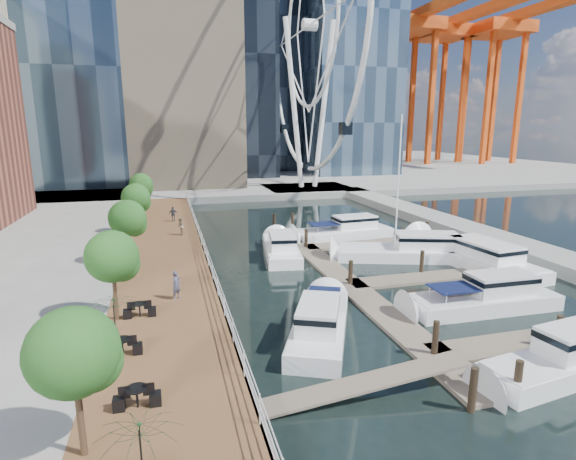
# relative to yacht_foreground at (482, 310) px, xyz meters

# --- Properties ---
(ground) EXTENTS (520.00, 520.00, 0.00)m
(ground) POSITION_rel_yacht_foreground_xyz_m (-8.96, -2.23, 0.00)
(ground) COLOR black
(ground) RESTS_ON ground
(boardwalk) EXTENTS (6.00, 60.00, 1.00)m
(boardwalk) POSITION_rel_yacht_foreground_xyz_m (-17.96, 12.77, 0.50)
(boardwalk) COLOR brown
(boardwalk) RESTS_ON ground
(seawall) EXTENTS (0.25, 60.00, 1.00)m
(seawall) POSITION_rel_yacht_foreground_xyz_m (-14.96, 12.77, 0.50)
(seawall) COLOR #595954
(seawall) RESTS_ON ground
(land_far) EXTENTS (200.00, 114.00, 1.00)m
(land_far) POSITION_rel_yacht_foreground_xyz_m (-8.96, 99.77, 0.50)
(land_far) COLOR gray
(land_far) RESTS_ON ground
(breakwater) EXTENTS (4.00, 60.00, 1.00)m
(breakwater) POSITION_rel_yacht_foreground_xyz_m (11.04, 17.77, 0.50)
(breakwater) COLOR gray
(breakwater) RESTS_ON ground
(pier) EXTENTS (14.00, 12.00, 1.00)m
(pier) POSITION_rel_yacht_foreground_xyz_m (5.04, 49.77, 0.50)
(pier) COLOR gray
(pier) RESTS_ON ground
(railing) EXTENTS (0.10, 60.00, 1.05)m
(railing) POSITION_rel_yacht_foreground_xyz_m (-15.06, 12.77, 1.52)
(railing) COLOR white
(railing) RESTS_ON boardwalk
(floating_docks) EXTENTS (16.00, 34.00, 2.60)m
(floating_docks) POSITION_rel_yacht_foreground_xyz_m (-1.00, 7.75, 0.49)
(floating_docks) COLOR #6D6051
(floating_docks) RESTS_ON ground
(ferris_wheel) EXTENTS (5.80, 45.60, 47.80)m
(ferris_wheel) POSITION_rel_yacht_foreground_xyz_m (5.04, 49.77, 25.92)
(ferris_wheel) COLOR white
(ferris_wheel) RESTS_ON ground
(port_cranes) EXTENTS (40.00, 52.00, 38.00)m
(port_cranes) POSITION_rel_yacht_foreground_xyz_m (58.70, 93.43, 20.00)
(port_cranes) COLOR #D84C14
(port_cranes) RESTS_ON ground
(street_trees) EXTENTS (2.60, 42.60, 4.60)m
(street_trees) POSITION_rel_yacht_foreground_xyz_m (-20.36, 11.77, 4.29)
(street_trees) COLOR #3F2B1C
(street_trees) RESTS_ON ground
(cafe_tables) EXTENTS (2.50, 13.70, 0.74)m
(cafe_tables) POSITION_rel_yacht_foreground_xyz_m (-19.36, -4.23, 1.37)
(cafe_tables) COLOR black
(cafe_tables) RESTS_ON ground
(yacht_foreground) EXTENTS (9.92, 2.82, 2.15)m
(yacht_foreground) POSITION_rel_yacht_foreground_xyz_m (0.00, 0.00, 0.00)
(yacht_foreground) COLOR silver
(yacht_foreground) RESTS_ON ground
(pedestrian_near) EXTENTS (0.70, 0.70, 1.64)m
(pedestrian_near) POSITION_rel_yacht_foreground_xyz_m (-17.36, 3.84, 1.82)
(pedestrian_near) COLOR #45455D
(pedestrian_near) RESTS_ON boardwalk
(pedestrian_mid) EXTENTS (0.64, 0.81, 1.60)m
(pedestrian_mid) POSITION_rel_yacht_foreground_xyz_m (-16.61, 19.76, 1.80)
(pedestrian_mid) COLOR gray
(pedestrian_mid) RESTS_ON boardwalk
(pedestrian_far) EXTENTS (0.94, 0.43, 1.57)m
(pedestrian_far) POSITION_rel_yacht_foreground_xyz_m (-17.09, 26.40, 1.79)
(pedestrian_far) COLOR #373A45
(pedestrian_far) RESTS_ON boardwalk
(moored_yachts) EXTENTS (21.33, 29.47, 11.50)m
(moored_yachts) POSITION_rel_yacht_foreground_xyz_m (0.09, 9.75, 0.00)
(moored_yachts) COLOR white
(moored_yachts) RESTS_ON ground
(cafe_seating) EXTENTS (4.23, 15.67, 2.30)m
(cafe_seating) POSITION_rel_yacht_foreground_xyz_m (-19.33, -8.46, 2.10)
(cafe_seating) COLOR #0D311A
(cafe_seating) RESTS_ON ground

